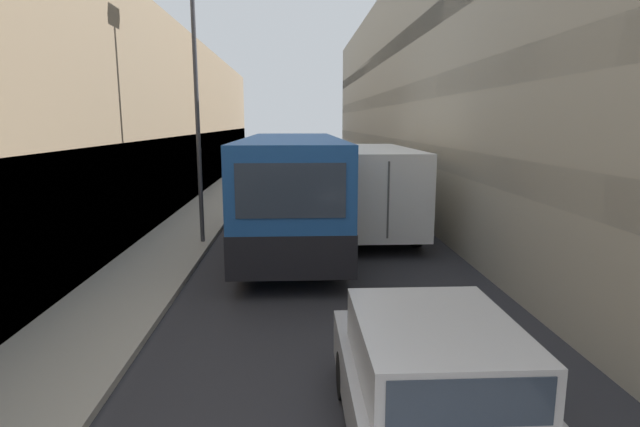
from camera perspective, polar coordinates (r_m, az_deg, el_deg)
ground_plane at (r=16.70m, az=-0.52°, el=-1.74°), size 150.00×150.00×0.00m
sidewalk_left at (r=17.04m, az=-14.70°, el=-1.63°), size 2.14×60.00×0.12m
building_left_shopfront at (r=17.27m, az=-22.36°, el=9.16°), size 2.40×60.00×7.41m
building_right_apartment at (r=17.27m, az=16.29°, el=14.52°), size 2.40×60.00×9.80m
car_hatchback at (r=5.71m, az=13.05°, el=-19.00°), size 1.87×3.94×1.47m
bus at (r=14.44m, az=-3.19°, el=2.92°), size 2.63×9.73×3.09m
box_truck at (r=16.66m, az=5.26°, el=3.40°), size 2.42×8.47×2.72m
street_lamp at (r=14.57m, az=-14.14°, el=17.40°), size 0.36×0.80×7.71m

